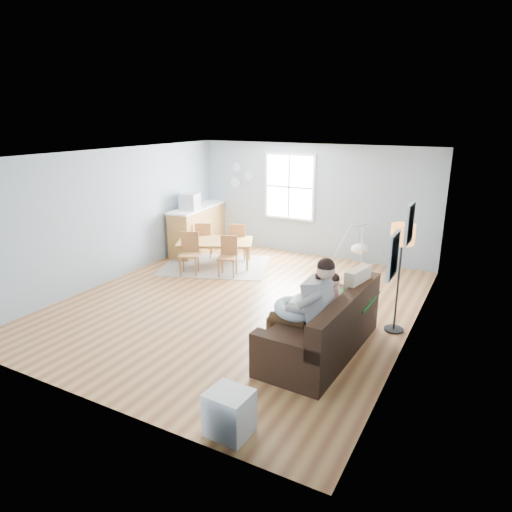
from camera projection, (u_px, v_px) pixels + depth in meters
The scene contains 22 objects.
room at pixel (239, 171), 7.75m from camera, with size 8.40×9.40×3.90m.
window at pixel (290, 187), 11.16m from camera, with size 1.32×0.08×1.62m.
pictures at pixel (402, 239), 5.69m from camera, with size 0.05×1.34×0.74m.
wall_plates at pixel (240, 176), 11.75m from camera, with size 0.67×0.02×0.66m.
sofa at pixel (325, 331), 6.61m from camera, with size 1.11×2.38×0.94m.
green_throw at pixel (339, 295), 7.22m from camera, with size 1.06×0.91×0.04m, color #135614.
beige_pillow at pixel (357, 287), 6.84m from camera, with size 0.16×0.58×0.58m, color beige.
father at pixel (307, 305), 6.27m from camera, with size 1.10×0.51×1.54m.
nursing_pillow at pixel (295, 309), 6.38m from camera, with size 0.60×0.60×0.16m, color #C9E8FC.
infant at pixel (296, 302), 6.39m from camera, with size 0.19×0.42×0.15m.
toddler at pixel (326, 295), 6.70m from camera, with size 0.58×0.30×0.90m.
floor_lamp at pixel (402, 244), 6.94m from camera, with size 0.35×0.35×1.76m.
storage_cube at pixel (229, 413), 4.92m from camera, with size 0.48×0.43×0.51m.
rug at pixel (216, 265), 10.54m from camera, with size 2.36×1.79×0.01m, color gray.
dining_table at pixel (215, 253), 10.45m from camera, with size 1.68×0.94×0.59m, color olive.
chair_sw at pixel (189, 251), 9.90m from camera, with size 0.55×0.55×0.91m.
chair_se at pixel (228, 254), 9.79m from camera, with size 0.49×0.49×0.86m.
chair_nw at pixel (204, 238), 11.01m from camera, with size 0.53×0.53×0.88m.
chair_ne at pixel (238, 239), 10.89m from camera, with size 0.53×0.53×0.89m.
counter at pixel (198, 228), 11.62m from camera, with size 0.80×2.08×1.14m.
monitor at pixel (190, 201), 11.05m from camera, with size 0.47×0.45×0.39m.
baby_swing at pixel (360, 248), 10.33m from camera, with size 1.28×1.29×0.98m.
Camera 1 is at (3.98, -6.76, 3.32)m, focal length 32.00 mm.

